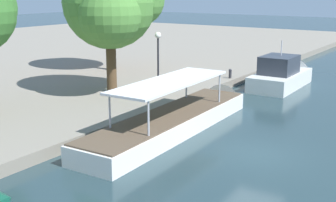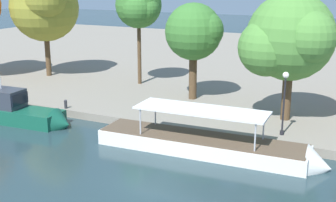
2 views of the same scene
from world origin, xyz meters
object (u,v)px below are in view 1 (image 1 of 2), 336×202
at_px(tour_boat_1, 179,122).
at_px(motor_yacht_2, 283,76).
at_px(mooring_bollard_0, 230,73).
at_px(tree_4, 113,4).
at_px(lamp_post, 158,56).

height_order(tour_boat_1, motor_yacht_2, motor_yacht_2).
relative_size(tour_boat_1, motor_yacht_2, 1.83).
height_order(mooring_bollard_0, tree_4, tree_4).
bearing_deg(mooring_bollard_0, tour_boat_1, -166.96).
bearing_deg(motor_yacht_2, tour_boat_1, 175.59).
height_order(tour_boat_1, lamp_post, lamp_post).
relative_size(motor_yacht_2, mooring_bollard_0, 10.62).
relative_size(tour_boat_1, tree_4, 1.60).
relative_size(motor_yacht_2, lamp_post, 1.88).
bearing_deg(tour_boat_1, motor_yacht_2, -5.52).
bearing_deg(mooring_bollard_0, motor_yacht_2, -56.99).
bearing_deg(tree_4, lamp_post, -79.16).
bearing_deg(tour_boat_1, mooring_bollard_0, 10.82).
xyz_separation_m(mooring_bollard_0, tree_4, (-9.10, 4.24, 5.59)).
bearing_deg(motor_yacht_2, lamp_post, 155.71).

